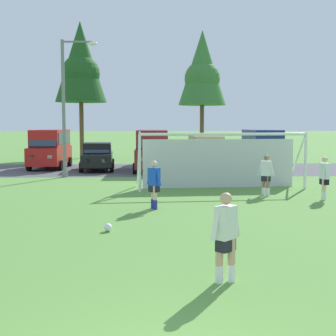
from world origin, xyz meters
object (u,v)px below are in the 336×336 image
(parked_car_slot_left, at_px, (98,156))
(soccer_goal, at_px, (220,159))
(player_striker_near, at_px, (324,178))
(player_midfield_center, at_px, (226,238))
(parked_car_slot_far_left, at_px, (50,148))
(street_lamp, at_px, (67,107))
(soccer_ball, at_px, (108,227))
(player_winger_left, at_px, (266,175))
(parked_car_slot_center, at_px, (206,153))
(player_defender_far, at_px, (154,185))
(parked_car_slot_center_left, at_px, (152,149))
(parked_car_slot_center_right, at_px, (262,148))

(parked_car_slot_left, bearing_deg, soccer_goal, -52.89)
(soccer_goal, height_order, player_striker_near, soccer_goal)
(player_midfield_center, relative_size, parked_car_slot_far_left, 0.34)
(street_lamp, bearing_deg, player_midfield_center, -71.43)
(soccer_ball, bearing_deg, player_striker_near, 32.69)
(player_winger_left, height_order, parked_car_slot_center, parked_car_slot_center)
(player_defender_far, bearing_deg, player_striker_near, 14.38)
(player_midfield_center, xyz_separation_m, street_lamp, (-5.79, 17.23, 2.99))
(player_winger_left, relative_size, street_lamp, 0.22)
(player_winger_left, bearing_deg, player_defender_far, -148.28)
(player_defender_far, bearing_deg, player_midfield_center, -80.76)
(soccer_goal, bearing_deg, parked_car_slot_center_left, 111.37)
(parked_car_slot_far_left, bearing_deg, player_defender_far, -66.20)
(soccer_ball, distance_m, parked_car_slot_left, 17.04)
(parked_car_slot_center_right, bearing_deg, soccer_ball, -115.63)
(player_midfield_center, height_order, player_defender_far, same)
(soccer_goal, bearing_deg, parked_car_slot_left, 127.11)
(player_winger_left, bearing_deg, player_striker_near, -30.37)
(player_striker_near, bearing_deg, player_defender_far, -165.62)
(soccer_ball, xyz_separation_m, parked_car_slot_center_right, (8.48, 17.68, 1.23))
(player_striker_near, relative_size, parked_car_slot_far_left, 0.34)
(parked_car_slot_far_left, height_order, parked_car_slot_center_right, same)
(player_striker_near, bearing_deg, soccer_goal, 135.18)
(player_midfield_center, distance_m, parked_car_slot_center_right, 22.60)
(player_striker_near, distance_m, player_winger_left, 2.26)
(player_defender_far, distance_m, parked_car_slot_left, 13.99)
(player_midfield_center, distance_m, parked_car_slot_center, 20.66)
(player_winger_left, xyz_separation_m, street_lamp, (-9.11, 7.01, 2.99))
(player_striker_near, distance_m, street_lamp, 14.06)
(soccer_goal, bearing_deg, parked_car_slot_far_left, 134.15)
(soccer_goal, bearing_deg, player_striker_near, -44.82)
(soccer_ball, relative_size, player_midfield_center, 0.13)
(player_defender_far, height_order, parked_car_slot_center_left, parked_car_slot_center_left)
(soccer_ball, relative_size, player_winger_left, 0.13)
(player_striker_near, height_order, parked_car_slot_center, parked_car_slot_center)
(parked_car_slot_center_left, distance_m, street_lamp, 6.01)
(player_midfield_center, relative_size, player_winger_left, 1.00)
(soccer_goal, relative_size, player_striker_near, 4.60)
(parked_car_slot_far_left, distance_m, parked_car_slot_center_left, 7.01)
(parked_car_slot_left, xyz_separation_m, parked_car_slot_center_left, (3.41, -0.78, 0.47))
(soccer_ball, bearing_deg, parked_car_slot_center_right, 64.37)
(player_midfield_center, bearing_deg, player_winger_left, 71.97)
(player_striker_near, height_order, parked_car_slot_far_left, parked_car_slot_far_left)
(player_defender_far, xyz_separation_m, parked_car_slot_far_left, (-6.63, 15.04, 0.52))
(player_defender_far, distance_m, parked_car_slot_center_left, 12.81)
(soccer_ball, xyz_separation_m, parked_car_slot_far_left, (-5.37, 18.35, 1.23))
(street_lamp, bearing_deg, parked_car_slot_left, 72.47)
(player_midfield_center, bearing_deg, parked_car_slot_center_right, 74.58)
(soccer_goal, bearing_deg, player_midfield_center, -98.29)
(parked_car_slot_far_left, relative_size, parked_car_slot_center_left, 1.01)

